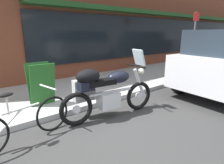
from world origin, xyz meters
TOP-DOWN VIEW (x-y plane):
  - ground_plane at (0.00, 0.00)m, footprint 80.00×80.00m
  - sidewalk_curb at (9.00, 2.55)m, footprint 30.00×2.85m
  - touring_motorcycle at (0.45, 0.57)m, footprint 2.20×0.84m
  - parked_bicycle at (-1.15, 0.62)m, footprint 1.71×0.54m
  - sandwich_board_sign at (-0.42, 1.86)m, footprint 0.55×0.42m
  - parking_sign_pole at (6.16, 1.80)m, footprint 0.44×0.07m

SIDE VIEW (x-z plane):
  - ground_plane at x=0.00m, z-range 0.00..0.00m
  - sidewalk_curb at x=9.00m, z-range 0.00..0.12m
  - parked_bicycle at x=-1.15m, z-range -0.10..0.82m
  - touring_motorcycle at x=0.45m, z-range -0.09..1.32m
  - sandwich_board_sign at x=-0.42m, z-range 0.12..1.10m
  - parking_sign_pole at x=6.16m, z-range 0.35..2.82m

